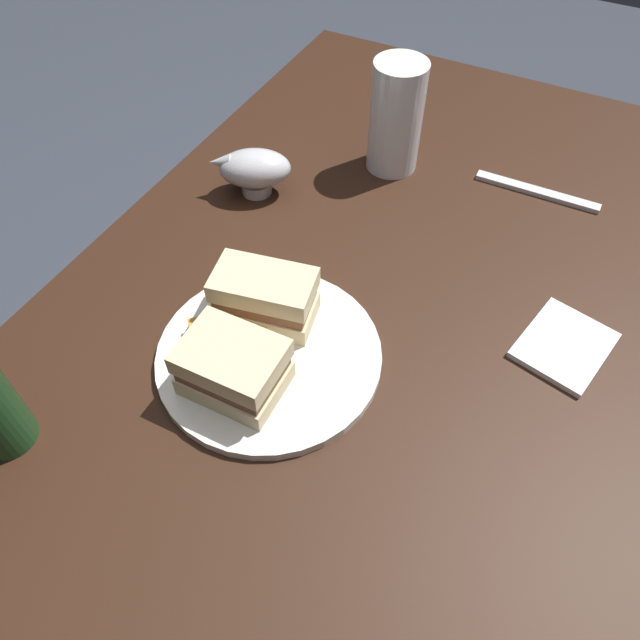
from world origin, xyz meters
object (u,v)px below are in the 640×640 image
object	(u,v)px
fork	(537,191)
sandwich_half_right	(233,367)
sandwich_half_left	(265,297)
napkin	(564,345)
plate	(269,355)
pint_glass	(395,124)
gravy_boat	(254,169)

from	to	relation	value
fork	sandwich_half_right	bearing A→B (deg)	66.24
sandwich_half_left	napkin	size ratio (longest dim) A/B	1.14
plate	sandwich_half_left	distance (m)	0.07
sandwich_half_right	pint_glass	distance (m)	0.46
napkin	fork	world-z (taller)	napkin
sandwich_half_right	napkin	distance (m)	0.38
plate	sandwich_half_left	world-z (taller)	sandwich_half_left
sandwich_half_right	napkin	xyz separation A→B (m)	(0.23, -0.31, -0.04)
gravy_boat	sandwich_half_right	bearing A→B (deg)	-152.21
plate	pint_glass	xyz separation A→B (m)	(0.40, 0.02, 0.06)
sandwich_half_right	sandwich_half_left	bearing A→B (deg)	11.40
sandwich_half_right	napkin	size ratio (longest dim) A/B	0.96
plate	napkin	xyz separation A→B (m)	(0.17, -0.30, -0.00)
fork	pint_glass	bearing A→B (deg)	8.13
napkin	fork	xyz separation A→B (m)	(0.26, 0.10, -0.00)
sandwich_half_right	fork	bearing A→B (deg)	-22.94
plate	napkin	size ratio (longest dim) A/B	2.34
gravy_boat	sandwich_half_left	bearing A→B (deg)	-145.61
plate	sandwich_half_right	world-z (taller)	sandwich_half_right
sandwich_half_left	sandwich_half_right	world-z (taller)	sandwich_half_left
pint_glass	fork	xyz separation A→B (m)	(0.03, -0.22, -0.07)
gravy_boat	fork	distance (m)	0.41
gravy_boat	napkin	size ratio (longest dim) A/B	1.11
napkin	sandwich_half_right	bearing A→B (deg)	126.25
gravy_boat	napkin	bearing A→B (deg)	-99.69
sandwich_half_right	gravy_boat	bearing A→B (deg)	27.79
sandwich_half_left	sandwich_half_right	distance (m)	0.10
sandwich_half_right	gravy_boat	xyz separation A→B (m)	(0.30, 0.16, -0.00)
fork	plate	bearing A→B (deg)	64.79
plate	gravy_boat	size ratio (longest dim) A/B	2.10
plate	fork	distance (m)	0.48
sandwich_half_right	gravy_boat	distance (m)	0.34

